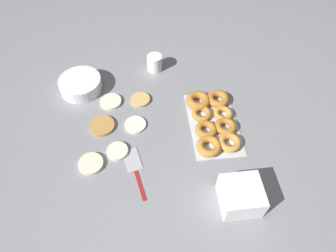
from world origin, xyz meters
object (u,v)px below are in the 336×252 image
Objects in this scene: spatula at (134,165)px; pancake_4 at (135,125)px; pancake_1 at (117,151)px; container_stack at (241,196)px; donut_tray at (212,120)px; batter_bowl at (81,84)px; pancake_0 at (111,102)px; pancake_5 at (91,164)px; pancake_3 at (102,126)px; pancake_2 at (140,100)px; paper_cup at (155,63)px.

pancake_4 is at bearing -16.46° from spatula.
pancake_1 is 0.62× the size of container_stack.
donut_tray is 1.83× the size of batter_bowl.
container_stack reaches higher than batter_bowl.
pancake_0 is 0.27m from pancake_1.
batter_bowl reaches higher than pancake_1.
pancake_5 reaches higher than pancake_4.
pancake_3 is 0.63m from container_stack.
pancake_1 is 0.79× the size of pancake_3.
batter_bowl is at bearing 22.79° from pancake_3.
pancake_0 is at bearing 2.60° from spatula.
pancake_4 is at bearing -144.03° from pancake_0.
pancake_2 is at bearing 31.40° from container_stack.
pancake_5 is (-0.17, 0.18, 0.00)m from pancake_4.
pancake_0 is 0.17m from batter_bowl.
paper_cup is (0.52, -0.29, 0.03)m from pancake_5.
pancake_0 is 0.35m from spatula.
pancake_0 is 1.05× the size of pancake_4.
pancake_1 reaches higher than pancake_4.
pancake_2 is at bearing -111.19° from batter_bowl.
batter_bowl is (0.24, 0.10, 0.02)m from pancake_3.
container_stack reaches higher than pancake_0.
batter_bowl reaches higher than spatula.
pancake_4 is at bearing 86.56° from donut_tray.
pancake_4 is 1.16× the size of paper_cup.
container_stack reaches higher than spatula.
spatula is (-0.18, 0.35, -0.02)m from donut_tray.
spatula is at bearing 172.61° from pancake_2.
pancake_0 is 0.33m from pancake_5.
pancake_0 is at bearing 132.96° from paper_cup.
pancake_1 and pancake_3 have the same top height.
pancake_4 is (-0.14, -0.10, -0.00)m from pancake_0.
pancake_2 is 0.29m from batter_bowl.
batter_bowl reaches higher than donut_tray.
pancake_0 is 0.70× the size of container_stack.
batter_bowl is at bearing 44.39° from pancake_4.
pancake_1 is 0.41m from batter_bowl.
container_stack is at bearing -129.91° from spatula.
pancake_2 is 1.12× the size of paper_cup.
batter_bowl is (0.27, 0.57, 0.01)m from donut_tray.
pancake_2 reaches higher than pancake_4.
pancake_5 reaches higher than pancake_2.
pancake_1 is 0.94× the size of pancake_4.
pancake_1 is 0.15m from pancake_3.
donut_tray is 0.63m from batter_bowl.
pancake_5 is at bearing 168.12° from pancake_3.
paper_cup reaches higher than pancake_5.
pancake_5 is at bearing -171.74° from batter_bowl.
paper_cup is at bearing -21.91° from pancake_1.
paper_cup is at bearing -37.04° from pancake_3.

